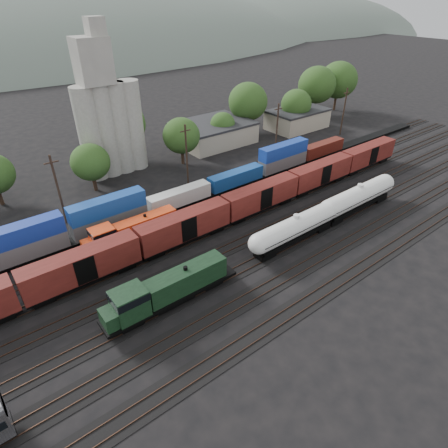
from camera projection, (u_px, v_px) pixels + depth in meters
ground at (202, 260)px, 53.72m from camera, size 600.00×600.00×0.00m
tracks at (202, 260)px, 53.69m from camera, size 180.00×33.20×0.20m
green_locomotive at (164, 291)px, 44.38m from camera, size 17.78×3.14×4.71m
tank_car_a at (295, 227)px, 55.94m from camera, size 17.78×3.18×4.66m
tank_car_b at (358, 197)px, 63.90m from camera, size 18.80×3.37×4.93m
orange_locomotive at (129, 231)px, 55.95m from camera, size 16.26×2.71×4.06m
boxcar_string at (137, 245)px, 51.61m from camera, size 122.80×2.90×4.20m
container_wall at (86, 227)px, 56.81m from camera, size 160.00×2.60×5.80m
grain_silo at (109, 119)px, 73.43m from camera, size 13.40×5.00×29.00m
industrial_sheds at (132, 158)px, 79.32m from camera, size 119.38×17.26×5.10m
tree_band at (133, 130)px, 78.39m from camera, size 168.41×22.24×14.54m
utility_poles at (129, 170)px, 65.08m from camera, size 122.20×0.36×12.00m
distant_hills at (11, 82)px, 250.75m from camera, size 860.00×286.00×130.00m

